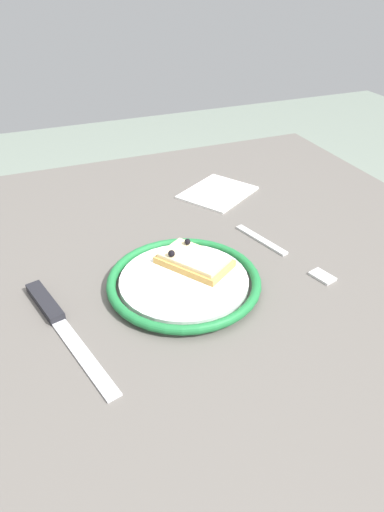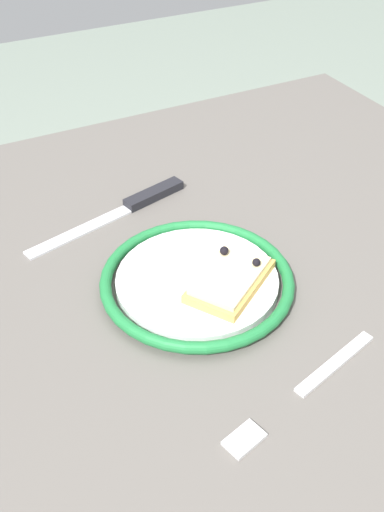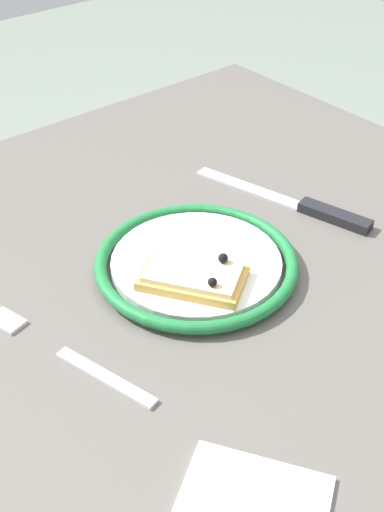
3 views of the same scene
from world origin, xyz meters
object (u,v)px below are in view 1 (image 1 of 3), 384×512
Objects in this scene: dining_table at (195,307)px; plate at (184,281)px; knife at (55,315)px; fork at (282,253)px; napkin at (218,193)px; pizza_slice_near at (194,260)px.

plate reaches higher than dining_table.
dining_table is at bearing -167.13° from knife.
fork is 0.24m from napkin.
knife reaches higher than dining_table.
plate reaches higher than knife.
fork is (-0.36, -0.02, -0.00)m from knife.
fork is 1.49× the size of napkin.
pizza_slice_near is at bearing -2.04° from fork.
dining_table is at bearing -127.64° from plate.
fork reaches higher than dining_table.
napkin is (0.00, -0.23, 0.00)m from fork.
knife reaches higher than fork.
fork is (-0.18, -0.02, -0.01)m from plate.
fork is at bearing 168.34° from dining_table.
dining_table is 3.98× the size of knife.
fork is at bearing 177.96° from pizza_slice_near.
dining_table is 4.33× the size of plate.
dining_table is 7.75× the size of pizza_slice_near.
pizza_slice_near is at bearing 62.95° from dining_table.
fork is at bearing -172.96° from plate.
plate is 0.92× the size of knife.
napkin is (-0.13, -0.21, 0.09)m from dining_table.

